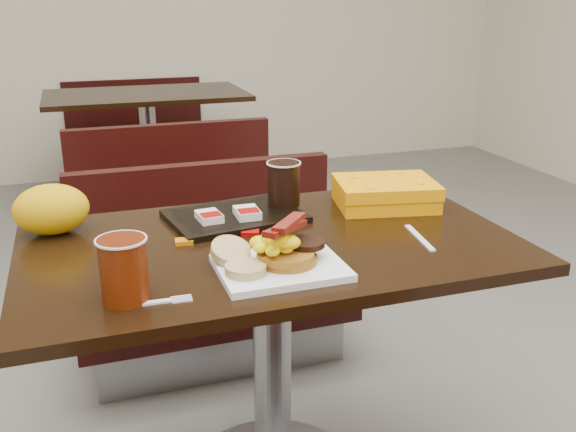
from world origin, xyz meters
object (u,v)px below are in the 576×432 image
object	(u,v)px
bench_far_n	(138,133)
pancake_stack	(287,256)
fork	(144,304)
bench_near_n	(216,274)
hashbrown_sleeve_left	(209,217)
hashbrown_sleeve_right	(247,213)
knife	(419,238)
paper_bag	(51,209)
table_far	(150,153)
table_near	(272,372)
bench_far_s	(167,185)
tray	(235,216)
clamshell	(385,193)
coffee_cup_near	(124,270)
platter	(281,268)
coffee_cup_far	(284,184)

from	to	relation	value
bench_far_n	pancake_stack	xyz separation A→B (m)	(-0.02, -3.47, 0.42)
fork	pancake_stack	bearing A→B (deg)	15.41
bench_near_n	hashbrown_sleeve_left	bearing A→B (deg)	-102.58
fork	hashbrown_sleeve_right	world-z (taller)	hashbrown_sleeve_right
hashbrown_sleeve_left	hashbrown_sleeve_right	distance (m)	0.10
knife	paper_bag	world-z (taller)	paper_bag
hashbrown_sleeve_left	paper_bag	size ratio (longest dim) A/B	0.42
table_far	fork	xyz separation A→B (m)	(-0.34, -2.85, 0.38)
table_near	knife	xyz separation A→B (m)	(0.35, -0.10, 0.38)
bench_far_s	fork	distance (m)	2.21
pancake_stack	tray	bearing A→B (deg)	94.83
table_far	pancake_stack	xyz separation A→B (m)	(-0.02, -2.77, 0.40)
knife	table_far	bearing A→B (deg)	-163.87
bench_near_n	knife	world-z (taller)	knife
bench_far_s	hashbrown_sleeve_left	world-z (taller)	hashbrown_sleeve_left
fork	clamshell	size ratio (longest dim) A/B	0.53
bench_near_n	knife	distance (m)	0.96
bench_far_n	pancake_stack	size ratio (longest dim) A/B	7.56
hashbrown_sleeve_left	clamshell	bearing A→B (deg)	-5.38
pancake_stack	fork	size ratio (longest dim) A/B	0.91
coffee_cup_near	hashbrown_sleeve_left	xyz separation A→B (m)	(0.25, 0.37, -0.04)
clamshell	platter	bearing A→B (deg)	-130.14
knife	hashbrown_sleeve_left	xyz separation A→B (m)	(-0.48, 0.25, 0.02)
table_far	pancake_stack	bearing A→B (deg)	-90.33
pancake_stack	table_near	bearing A→B (deg)	84.73
pancake_stack	knife	xyz separation A→B (m)	(0.37, 0.07, -0.03)
knife	coffee_cup_far	xyz separation A→B (m)	(-0.25, 0.31, 0.08)
platter	bench_far_s	bearing A→B (deg)	88.97
bench_far_n	coffee_cup_far	world-z (taller)	coffee_cup_far
fork	hashbrown_sleeve_right	bearing A→B (deg)	53.77
knife	bench_near_n	bearing A→B (deg)	-147.47
tray	knife	bearing A→B (deg)	-44.17
pancake_stack	hashbrown_sleeve_left	bearing A→B (deg)	108.16
platter	table_far	bearing A→B (deg)	89.20
coffee_cup_near	knife	world-z (taller)	coffee_cup_near
paper_bag	coffee_cup_far	bearing A→B (deg)	-1.30
pancake_stack	bench_far_s	bearing A→B (deg)	89.56
coffee_cup_near	hashbrown_sleeve_right	xyz separation A→B (m)	(0.35, 0.36, -0.04)
hashbrown_sleeve_left	platter	bearing A→B (deg)	-81.22
platter	coffee_cup_far	world-z (taller)	coffee_cup_far
pancake_stack	tray	world-z (taller)	pancake_stack
knife	hashbrown_sleeve_left	distance (m)	0.54
paper_bag	fork	bearing A→B (deg)	-70.15
bench_far_n	paper_bag	distance (m)	3.15
table_near	hashbrown_sleeve_right	world-z (taller)	hashbrown_sleeve_right
coffee_cup_far	platter	bearing A→B (deg)	-109.24
knife	coffee_cup_far	distance (m)	0.41
bench_near_n	tray	bearing A→B (deg)	-95.11
bench_far_s	pancake_stack	bearing A→B (deg)	-90.44
bench_far_s	hashbrown_sleeve_left	bearing A→B (deg)	-94.00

